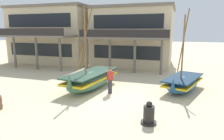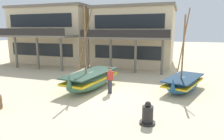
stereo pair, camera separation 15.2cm
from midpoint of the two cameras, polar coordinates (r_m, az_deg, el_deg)
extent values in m
plane|color=beige|center=(12.60, -1.78, -7.11)|extent=(120.00, 120.00, 0.00)
ellipsoid|color=#427056|center=(13.90, -6.26, -2.93)|extent=(2.37, 5.11, 1.15)
cube|color=gold|center=(13.86, -6.27, -2.36)|extent=(2.36, 4.92, 0.14)
cube|color=#243D2F|center=(13.78, -6.31, -0.79)|extent=(2.41, 5.02, 0.08)
cone|color=#427056|center=(11.89, -12.31, -3.00)|extent=(0.39, 0.39, 0.81)
cylinder|color=brown|center=(12.98, -7.94, 7.41)|extent=(0.10, 0.10, 4.63)
cylinder|color=brown|center=(12.96, -7.99, 8.96)|extent=(0.31, 1.88, 3.80)
cube|color=brown|center=(14.11, -5.51, -1.01)|extent=(1.67, 0.37, 0.06)
ellipsoid|color=#23517A|center=(14.16, 19.11, -3.68)|extent=(2.74, 4.30, 0.94)
cube|color=gold|center=(14.13, 19.14, -3.22)|extent=(2.71, 4.15, 0.11)
cube|color=#132C43|center=(14.06, 19.22, -1.98)|extent=(2.76, 4.24, 0.07)
cone|color=#23517A|center=(12.28, 16.56, -3.74)|extent=(0.40, 0.40, 0.66)
cylinder|color=brown|center=(13.29, 19.11, 5.47)|extent=(0.10, 0.10, 4.22)
cylinder|color=brown|center=(13.25, 19.29, 8.21)|extent=(0.57, 1.57, 3.84)
cube|color=brown|center=(14.36, 19.55, -2.15)|extent=(1.48, 0.62, 0.06)
cylinder|color=#33333D|center=(12.82, -0.89, -4.73)|extent=(0.26, 0.26, 0.88)
cube|color=#B22D28|center=(12.64, -0.90, -1.63)|extent=(0.42, 0.39, 0.54)
sphere|color=#A87A56|center=(12.56, -0.90, 0.10)|extent=(0.22, 0.22, 0.22)
cylinder|color=#2D2823|center=(12.53, -0.91, 0.64)|extent=(0.24, 0.24, 0.05)
cylinder|color=black|center=(9.13, 9.80, -14.40)|extent=(0.68, 0.68, 0.10)
cylinder|color=black|center=(8.96, 9.89, -12.08)|extent=(0.48, 0.48, 0.70)
sphere|color=black|center=(8.80, 9.99, -9.49)|extent=(0.26, 0.26, 0.26)
cube|color=beige|center=(24.03, 6.05, 9.14)|extent=(8.50, 6.93, 6.17)
cube|color=#70665B|center=(24.13, 6.21, 16.84)|extent=(8.84, 7.20, 0.30)
cube|color=black|center=(20.74, 3.92, 4.98)|extent=(7.14, 0.06, 1.36)
cube|color=black|center=(20.63, 4.04, 13.53)|extent=(7.14, 0.06, 1.36)
cube|color=#70665B|center=(19.66, 3.24, 8.99)|extent=(8.50, 2.07, 0.20)
cylinder|color=#666056|center=(20.37, -7.32, 4.36)|extent=(0.24, 0.24, 3.09)
cylinder|color=#666056|center=(19.45, -0.83, 4.13)|extent=(0.24, 0.24, 3.09)
cylinder|color=#666056|center=(18.81, 6.19, 3.82)|extent=(0.24, 0.24, 3.09)
cylinder|color=#666056|center=(18.47, 13.59, 3.42)|extent=(0.24, 0.24, 3.09)
cube|color=black|center=(18.68, 2.46, 10.26)|extent=(8.50, 0.08, 0.70)
cube|color=beige|center=(26.55, -16.32, 9.23)|extent=(9.60, 5.55, 6.43)
cube|color=#70665B|center=(26.66, -16.74, 16.46)|extent=(9.99, 5.77, 0.30)
cube|color=black|center=(24.37, -19.85, 5.45)|extent=(8.07, 0.06, 1.41)
cube|color=black|center=(24.29, -20.37, 13.00)|extent=(8.07, 0.06, 1.41)
cube|color=#70665B|center=(23.22, -22.18, 8.86)|extent=(9.60, 2.79, 0.20)
cylinder|color=#666056|center=(23.53, -25.96, 4.40)|extent=(0.24, 0.24, 3.21)
cylinder|color=#666056|center=(21.72, -20.72, 4.32)|extent=(0.24, 0.24, 3.21)
cylinder|color=#666056|center=(20.12, -14.59, 4.19)|extent=(0.24, 0.24, 3.21)
cube|color=black|center=(22.21, -24.51, 9.77)|extent=(9.60, 0.08, 0.70)
camera|label=1|loc=(0.08, -90.33, -0.07)|focal=32.35mm
camera|label=2|loc=(0.08, 89.67, 0.07)|focal=32.35mm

